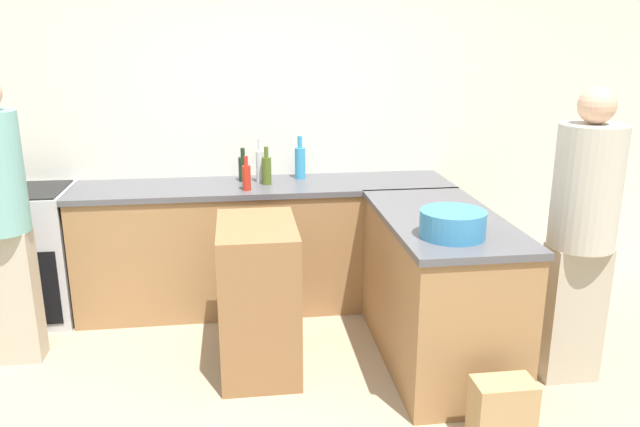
# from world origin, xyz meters

# --- Properties ---
(wall_back) EXTENTS (8.00, 0.06, 2.70)m
(wall_back) POSITION_xyz_m (0.00, 2.12, 1.35)
(wall_back) COLOR silver
(wall_back) RESTS_ON ground_plane
(counter_back) EXTENTS (2.71, 0.61, 0.93)m
(counter_back) POSITION_xyz_m (0.00, 1.80, 0.47)
(counter_back) COLOR olive
(counter_back) RESTS_ON ground_plane
(counter_peninsula) EXTENTS (0.69, 1.39, 0.93)m
(counter_peninsula) POSITION_xyz_m (1.01, 0.83, 0.47)
(counter_peninsula) COLOR olive
(counter_peninsula) RESTS_ON ground_plane
(range_oven) EXTENTS (0.59, 0.59, 0.95)m
(range_oven) POSITION_xyz_m (-1.66, 1.80, 0.47)
(range_oven) COLOR #ADADB2
(range_oven) RESTS_ON ground_plane
(island_table) EXTENTS (0.46, 0.70, 0.92)m
(island_table) POSITION_xyz_m (-0.09, 0.88, 0.46)
(island_table) COLOR brown
(island_table) RESTS_ON ground_plane
(mixing_bowl) EXTENTS (0.35, 0.35, 0.14)m
(mixing_bowl) POSITION_xyz_m (0.94, 0.46, 1.01)
(mixing_bowl) COLOR teal
(mixing_bowl) RESTS_ON counter_peninsula
(vinegar_bottle_clear) EXTENTS (0.06, 0.06, 0.32)m
(vinegar_bottle_clear) POSITION_xyz_m (-0.02, 1.86, 1.06)
(vinegar_bottle_clear) COLOR silver
(vinegar_bottle_clear) RESTS_ON counter_back
(olive_oil_bottle) EXTENTS (0.07, 0.07, 0.27)m
(olive_oil_bottle) POSITION_xyz_m (0.02, 1.79, 1.04)
(olive_oil_bottle) COLOR #475B1E
(olive_oil_bottle) RESTS_ON counter_back
(hot_sauce_bottle) EXTENTS (0.06, 0.06, 0.24)m
(hot_sauce_bottle) POSITION_xyz_m (-0.13, 1.63, 1.03)
(hot_sauce_bottle) COLOR red
(hot_sauce_bottle) RESTS_ON counter_back
(dish_soap_bottle) EXTENTS (0.08, 0.08, 0.32)m
(dish_soap_bottle) POSITION_xyz_m (0.28, 1.94, 1.06)
(dish_soap_bottle) COLOR #338CBF
(dish_soap_bottle) RESTS_ON counter_back
(wine_bottle_dark) EXTENTS (0.07, 0.07, 0.24)m
(wine_bottle_dark) POSITION_xyz_m (-0.14, 1.91, 1.03)
(wine_bottle_dark) COLOR black
(wine_bottle_dark) RESTS_ON counter_back
(person_by_range) EXTENTS (0.32, 0.32, 1.76)m
(person_by_range) POSITION_xyz_m (-1.58, 1.17, 0.96)
(person_by_range) COLOR #ADA38E
(person_by_range) RESTS_ON ground_plane
(person_at_peninsula) EXTENTS (0.37, 0.37, 1.71)m
(person_at_peninsula) POSITION_xyz_m (1.72, 0.52, 0.92)
(person_at_peninsula) COLOR #ADA38E
(person_at_peninsula) RESTS_ON ground_plane
(paper_bag) EXTENTS (0.30, 0.18, 0.36)m
(paper_bag) POSITION_xyz_m (1.06, -0.06, 0.18)
(paper_bag) COLOR #A88456
(paper_bag) RESTS_ON ground_plane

